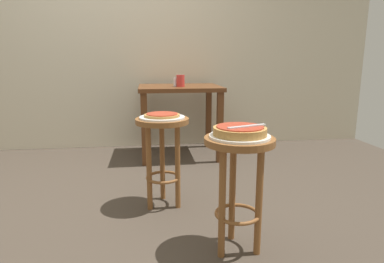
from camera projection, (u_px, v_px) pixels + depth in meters
name	position (u px, v px, depth m)	size (l,w,h in m)	color
ground_plane	(106.00, 202.00, 2.39)	(6.00, 6.00, 0.00)	#42382D
back_wall	(116.00, 14.00, 3.68)	(6.00, 0.10, 3.00)	beige
stool_foreground	(239.00, 169.00, 1.70)	(0.36, 0.36, 0.62)	brown
serving_plate_foreground	(240.00, 136.00, 1.67)	(0.31, 0.31, 0.01)	white
pizza_foreground	(240.00, 131.00, 1.66)	(0.27, 0.27, 0.05)	#B78442
stool_middle	(163.00, 142.00, 2.25)	(0.36, 0.36, 0.62)	brown
serving_plate_middle	(162.00, 117.00, 2.22)	(0.31, 0.31, 0.01)	silver
pizza_middle	(162.00, 115.00, 2.21)	(0.24, 0.24, 0.02)	#B78442
dining_table	(179.00, 98.00, 3.46)	(0.84, 0.71, 0.74)	#5B3319
cup_near_edge	(180.00, 81.00, 3.31)	(0.08, 0.08, 0.12)	red
condiment_shaker	(175.00, 82.00, 3.35)	(0.04, 0.04, 0.09)	white
pizza_server_knife	(247.00, 126.00, 1.64)	(0.22, 0.02, 0.01)	silver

